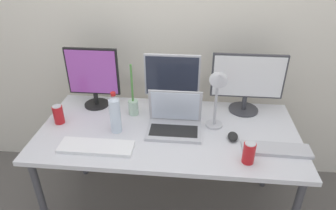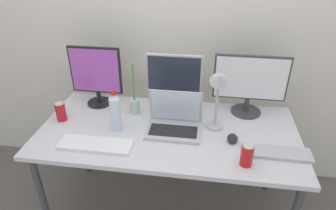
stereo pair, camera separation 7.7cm
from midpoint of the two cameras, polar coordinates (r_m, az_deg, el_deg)
ground_plane at (r=2.41m, az=0.97°, el=-19.33°), size 16.00×16.00×0.00m
wall_back at (r=2.23m, az=3.31°, el=16.12°), size 7.00×0.08×2.60m
work_desk at (r=1.95m, az=1.13°, el=-6.16°), size 1.64×0.79×0.74m
monitor_left at (r=2.15m, az=-12.57°, el=5.68°), size 0.36×0.17×0.43m
monitor_center at (r=2.06m, az=2.35°, el=4.77°), size 0.38×0.17×0.40m
monitor_right at (r=2.07m, az=16.38°, el=4.09°), size 0.48×0.21×0.42m
laptop_silver at (r=1.89m, az=2.39°, el=-3.12°), size 0.34×0.24×0.25m
keyboard_main at (r=1.83m, az=21.01°, el=-8.48°), size 0.39×0.13×0.02m
keyboard_aux at (r=1.81m, az=-12.46°, el=-7.40°), size 0.43×0.14×0.02m
mouse_by_keyboard at (r=1.86m, az=13.35°, el=-6.22°), size 0.07×0.09×0.04m
water_bottle at (r=1.87m, az=-8.83°, el=-1.42°), size 0.07×0.07×0.27m
soda_can_near_keyboard at (r=2.09m, az=-18.77°, el=-1.22°), size 0.07×0.07×0.13m
soda_can_by_laptop at (r=1.68m, az=16.08°, el=-9.20°), size 0.07×0.07×0.13m
bamboo_vase at (r=2.06m, az=-5.29°, el=0.13°), size 0.07×0.07×0.37m
desk_lamp at (r=1.79m, az=10.73°, el=2.83°), size 0.11×0.18×0.43m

